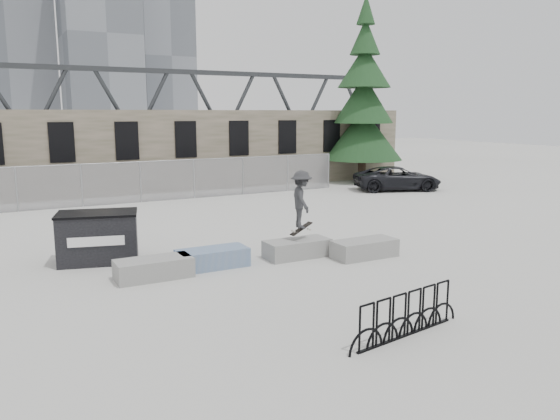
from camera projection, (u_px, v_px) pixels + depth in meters
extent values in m
plane|color=#B9BAB4|center=(248.00, 263.00, 16.04)|extent=(120.00, 120.00, 0.00)
cube|color=#68604C|center=(122.00, 152.00, 29.74)|extent=(36.00, 2.50, 4.50)
cube|color=black|center=(62.00, 142.00, 27.03)|extent=(1.20, 0.12, 2.00)
cube|color=black|center=(127.00, 141.00, 28.52)|extent=(1.20, 0.12, 2.00)
cube|color=black|center=(186.00, 139.00, 30.01)|extent=(1.20, 0.12, 2.00)
cube|color=black|center=(239.00, 138.00, 31.50)|extent=(1.20, 0.12, 2.00)
cube|color=black|center=(287.00, 137.00, 32.99)|extent=(1.20, 0.12, 2.00)
cube|color=black|center=(331.00, 136.00, 34.48)|extent=(1.20, 0.12, 2.00)
cube|color=black|center=(372.00, 135.00, 35.97)|extent=(1.20, 0.12, 2.00)
cylinder|color=gray|center=(16.00, 189.00, 24.15)|extent=(0.06, 0.06, 2.00)
cylinder|color=gray|center=(82.00, 186.00, 25.43)|extent=(0.06, 0.06, 2.00)
cylinder|color=gray|center=(141.00, 182.00, 26.71)|extent=(0.06, 0.06, 2.00)
cylinder|color=gray|center=(194.00, 179.00, 27.99)|extent=(0.06, 0.06, 2.00)
cylinder|color=gray|center=(243.00, 176.00, 29.27)|extent=(0.06, 0.06, 2.00)
cylinder|color=gray|center=(288.00, 173.00, 30.55)|extent=(0.06, 0.06, 2.00)
cylinder|color=gray|center=(329.00, 171.00, 31.83)|extent=(0.06, 0.06, 2.00)
cube|color=#99999E|center=(141.00, 182.00, 26.71)|extent=(22.00, 0.02, 2.00)
cylinder|color=gray|center=(140.00, 162.00, 26.53)|extent=(22.00, 0.04, 0.04)
cube|color=gray|center=(154.00, 268.00, 14.51)|extent=(2.00, 0.90, 0.54)
cube|color=#2D471E|center=(153.00, 261.00, 14.47)|extent=(1.76, 0.66, 0.10)
cube|color=#345D9C|center=(212.00, 258.00, 15.55)|extent=(2.00, 0.90, 0.54)
cube|color=#2D471E|center=(212.00, 251.00, 15.51)|extent=(1.76, 0.66, 0.10)
cube|color=gray|center=(297.00, 248.00, 16.65)|extent=(2.00, 0.90, 0.54)
cube|color=#2D471E|center=(297.00, 242.00, 16.61)|extent=(1.76, 0.66, 0.10)
cube|color=gray|center=(364.00, 248.00, 16.64)|extent=(2.00, 0.90, 0.54)
cube|color=#2D471E|center=(365.00, 242.00, 16.60)|extent=(1.76, 0.66, 0.10)
cube|color=black|center=(98.00, 238.00, 16.04)|extent=(2.47, 1.84, 1.44)
cube|color=black|center=(97.00, 213.00, 15.91)|extent=(2.54, 1.90, 0.07)
cube|color=white|center=(96.00, 241.00, 15.38)|extent=(1.50, 0.41, 0.28)
cube|color=black|center=(406.00, 335.00, 10.78)|extent=(2.68, 0.48, 0.04)
torus|color=black|center=(367.00, 328.00, 10.03)|extent=(0.89, 0.19, 0.89)
torus|color=black|center=(383.00, 322.00, 10.30)|extent=(0.89, 0.19, 0.89)
torus|color=black|center=(399.00, 317.00, 10.57)|extent=(0.89, 0.19, 0.89)
torus|color=black|center=(414.00, 312.00, 10.84)|extent=(0.89, 0.19, 0.89)
torus|color=black|center=(428.00, 307.00, 11.10)|extent=(0.89, 0.19, 0.89)
torus|color=black|center=(442.00, 303.00, 11.37)|extent=(0.89, 0.19, 0.89)
cylinder|color=#38281E|center=(362.00, 160.00, 34.97)|extent=(0.50, 0.50, 2.66)
cone|color=black|center=(363.00, 134.00, 34.68)|extent=(5.03, 5.03, 3.20)
cone|color=black|center=(364.00, 99.00, 34.29)|extent=(3.76, 3.76, 3.00)
cone|color=black|center=(365.00, 66.00, 33.94)|extent=(3.32, 3.32, 2.60)
cone|color=black|center=(365.00, 36.00, 33.62)|extent=(1.89, 1.89, 2.20)
cone|color=black|center=(366.00, 9.00, 33.34)|extent=(1.16, 1.16, 1.80)
cube|color=slate|center=(1.00, 1.00, 97.62)|extent=(16.00, 14.00, 48.00)
cube|color=slate|center=(100.00, 37.00, 92.36)|extent=(12.00, 12.00, 34.00)
cube|color=slate|center=(164.00, 58.00, 107.90)|extent=(10.00, 10.00, 30.00)
cube|color=#2D3033|center=(134.00, 116.00, 67.70)|extent=(70.00, 3.00, 1.20)
cube|color=#2D3033|center=(132.00, 70.00, 66.73)|extent=(70.00, 0.60, 0.60)
cube|color=gray|center=(335.00, 128.00, 82.02)|extent=(2.00, 3.00, 4.00)
imported|color=black|center=(398.00, 178.00, 30.98)|extent=(5.35, 3.79, 1.35)
imported|color=#2C2D2F|center=(301.00, 199.00, 16.50)|extent=(0.93, 1.27, 1.75)
cube|color=black|center=(301.00, 229.00, 16.66)|extent=(0.77, 0.30, 0.34)
cylinder|color=beige|center=(294.00, 232.00, 16.48)|extent=(0.06, 0.03, 0.06)
cylinder|color=beige|center=(292.00, 231.00, 16.60)|extent=(0.06, 0.03, 0.06)
cylinder|color=beige|center=(310.00, 230.00, 16.74)|extent=(0.06, 0.03, 0.06)
cylinder|color=beige|center=(308.00, 229.00, 16.86)|extent=(0.06, 0.03, 0.06)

